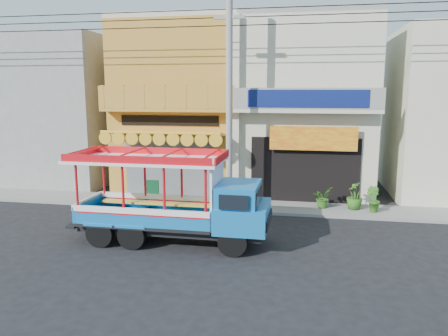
# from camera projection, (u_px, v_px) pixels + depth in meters

# --- Properties ---
(ground) EXTENTS (90.00, 90.00, 0.00)m
(ground) POSITION_uv_depth(u_px,v_px,m) (242.00, 239.00, 14.49)
(ground) COLOR black
(ground) RESTS_ON ground
(sidewalk) EXTENTS (30.00, 2.00, 0.12)m
(sidewalk) POSITION_uv_depth(u_px,v_px,m) (255.00, 206.00, 18.35)
(sidewalk) COLOR slate
(sidewalk) RESTS_ON ground
(shophouse_left) EXTENTS (6.00, 7.50, 8.24)m
(shophouse_left) POSITION_uv_depth(u_px,v_px,m) (187.00, 106.00, 22.20)
(shophouse_left) COLOR #B68D28
(shophouse_left) RESTS_ON ground
(shophouse_right) EXTENTS (6.00, 6.75, 8.24)m
(shophouse_right) POSITION_uv_depth(u_px,v_px,m) (307.00, 106.00, 21.12)
(shophouse_right) COLOR beige
(shophouse_right) RESTS_ON ground
(party_pilaster) EXTENTS (0.35, 0.30, 8.00)m
(party_pilaster) POSITION_uv_depth(u_px,v_px,m) (235.00, 111.00, 18.66)
(party_pilaster) COLOR beige
(party_pilaster) RESTS_ON ground
(filler_building_left) EXTENTS (6.00, 6.00, 7.60)m
(filler_building_left) POSITION_uv_depth(u_px,v_px,m) (62.00, 111.00, 23.54)
(filler_building_left) COLOR gray
(filler_building_left) RESTS_ON ground
(utility_pole) EXTENTS (28.00, 0.26, 9.00)m
(utility_pole) POSITION_uv_depth(u_px,v_px,m) (233.00, 86.00, 16.96)
(utility_pole) COLOR gray
(utility_pole) RESTS_ON ground
(songthaew_truck) EXTENTS (6.36, 2.19, 2.96)m
(songthaew_truck) POSITION_uv_depth(u_px,v_px,m) (185.00, 200.00, 13.86)
(songthaew_truck) COLOR black
(songthaew_truck) RESTS_ON ground
(green_sign) EXTENTS (0.63, 0.32, 0.97)m
(green_sign) POSITION_uv_depth(u_px,v_px,m) (152.00, 193.00, 18.74)
(green_sign) COLOR black
(green_sign) RESTS_ON sidewalk
(potted_plant_a) EXTENTS (0.98, 1.02, 0.87)m
(potted_plant_a) POSITION_uv_depth(u_px,v_px,m) (322.00, 197.00, 17.89)
(potted_plant_a) COLOR #30641C
(potted_plant_a) RESTS_ON sidewalk
(potted_plant_b) EXTENTS (0.71, 0.71, 1.01)m
(potted_plant_b) POSITION_uv_depth(u_px,v_px,m) (373.00, 199.00, 17.25)
(potted_plant_b) COLOR #30641C
(potted_plant_b) RESTS_ON sidewalk
(potted_plant_c) EXTENTS (0.69, 0.69, 1.14)m
(potted_plant_c) POSITION_uv_depth(u_px,v_px,m) (355.00, 195.00, 17.62)
(potted_plant_c) COLOR #30641C
(potted_plant_c) RESTS_ON sidewalk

